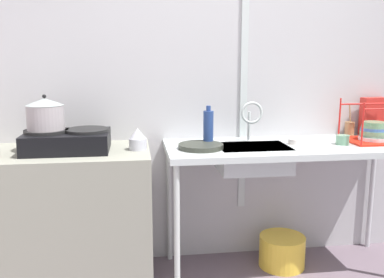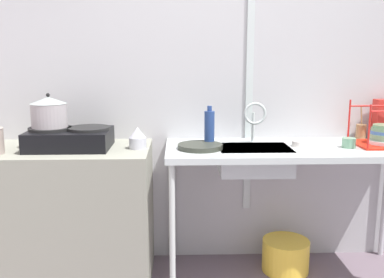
% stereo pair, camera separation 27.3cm
% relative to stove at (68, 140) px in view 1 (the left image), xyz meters
% --- Properties ---
extents(wall_back, '(4.53, 0.10, 2.49)m').
position_rel_stove_xyz_m(wall_back, '(1.16, 0.36, 0.28)').
color(wall_back, '#BAB9BB').
rests_on(wall_back, ground).
extents(wall_metal_strip, '(0.05, 0.01, 2.00)m').
position_rel_stove_xyz_m(wall_metal_strip, '(1.19, 0.31, 0.40)').
color(wall_metal_strip, silver).
extents(counter_concrete, '(1.12, 0.63, 0.90)m').
position_rel_stove_xyz_m(counter_concrete, '(-0.06, 0.00, -0.52)').
color(counter_concrete, gray).
rests_on(counter_concrete, ground).
extents(counter_sink, '(1.65, 0.63, 0.90)m').
position_rel_stove_xyz_m(counter_sink, '(1.44, 0.00, -0.13)').
color(counter_sink, silver).
rests_on(counter_sink, ground).
extents(stove, '(0.51, 0.37, 0.14)m').
position_rel_stove_xyz_m(stove, '(0.00, 0.00, 0.00)').
color(stove, black).
rests_on(stove, counter_concrete).
extents(pot_on_left_burner, '(0.23, 0.23, 0.22)m').
position_rel_stove_xyz_m(pot_on_left_burner, '(-0.12, 0.00, 0.17)').
color(pot_on_left_burner, '#A39A9C').
rests_on(pot_on_left_burner, stove).
extents(percolator, '(0.11, 0.11, 0.14)m').
position_rel_stove_xyz_m(percolator, '(0.43, -0.02, 0.00)').
color(percolator, silver).
rests_on(percolator, counter_concrete).
extents(sink_basin, '(0.46, 0.34, 0.16)m').
position_rel_stove_xyz_m(sink_basin, '(1.18, -0.02, -0.15)').
color(sink_basin, silver).
rests_on(sink_basin, counter_sink).
extents(faucet, '(0.15, 0.09, 0.28)m').
position_rel_stove_xyz_m(faucet, '(1.20, 0.13, 0.12)').
color(faucet, silver).
rests_on(faucet, counter_sink).
extents(frying_pan, '(0.29, 0.29, 0.03)m').
position_rel_stove_xyz_m(frying_pan, '(0.83, -0.04, -0.05)').
color(frying_pan, '#31342B').
rests_on(frying_pan, counter_sink).
extents(dish_rack, '(0.37, 0.33, 0.29)m').
position_rel_stove_xyz_m(dish_rack, '(2.05, 0.02, -0.01)').
color(dish_rack, red).
rests_on(dish_rack, counter_sink).
extents(cup_by_rack, '(0.09, 0.09, 0.06)m').
position_rel_stove_xyz_m(cup_by_rack, '(1.79, -0.04, -0.04)').
color(cup_by_rack, gray).
rests_on(cup_by_rack, counter_sink).
extents(small_bowl_on_drainboard, '(0.11, 0.11, 0.04)m').
position_rel_stove_xyz_m(small_bowl_on_drainboard, '(1.49, 0.01, -0.05)').
color(small_bowl_on_drainboard, white).
rests_on(small_bowl_on_drainboard, counter_sink).
extents(bottle_by_sink, '(0.07, 0.07, 0.26)m').
position_rel_stove_xyz_m(bottle_by_sink, '(0.89, 0.05, 0.05)').
color(bottle_by_sink, navy).
rests_on(bottle_by_sink, counter_sink).
extents(cereal_box, '(0.19, 0.10, 0.28)m').
position_rel_stove_xyz_m(cereal_box, '(2.17, 0.25, 0.07)').
color(cereal_box, red).
rests_on(cereal_box, counter_sink).
extents(utensil_jar, '(0.07, 0.07, 0.23)m').
position_rel_stove_xyz_m(utensil_jar, '(2.00, 0.26, -0.01)').
color(utensil_jar, '#9D734A').
rests_on(utensil_jar, counter_sink).
extents(bucket_on_floor, '(0.32, 0.32, 0.22)m').
position_rel_stove_xyz_m(bucket_on_floor, '(1.44, 0.06, -0.86)').
color(bucket_on_floor, yellow).
rests_on(bucket_on_floor, ground).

